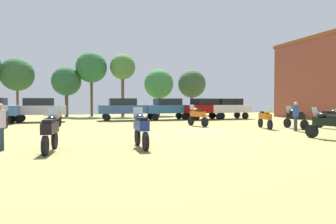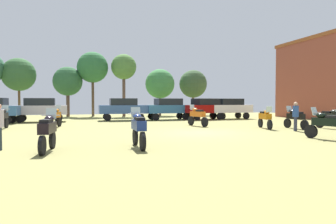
% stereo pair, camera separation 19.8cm
% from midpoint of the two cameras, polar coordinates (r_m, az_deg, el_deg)
% --- Properties ---
extents(ground_plane, '(44.00, 52.00, 0.02)m').
position_cam_midpoint_polar(ground_plane, '(16.77, 5.73, -3.94)').
color(ground_plane, olive).
extents(motorcycle_1, '(0.62, 2.15, 1.51)m').
position_cam_midpoint_polar(motorcycle_1, '(11.30, -5.60, -3.03)').
color(motorcycle_1, black).
rests_on(motorcycle_1, ground).
extents(motorcycle_2, '(0.62, 2.12, 1.44)m').
position_cam_midpoint_polar(motorcycle_2, '(20.71, 22.62, -0.97)').
color(motorcycle_2, black).
rests_on(motorcycle_2, ground).
extents(motorcycle_4, '(0.82, 2.17, 1.49)m').
position_cam_midpoint_polar(motorcycle_4, '(21.25, -20.80, -0.81)').
color(motorcycle_4, black).
rests_on(motorcycle_4, ground).
extents(motorcycle_5, '(0.63, 2.10, 1.48)m').
position_cam_midpoint_polar(motorcycle_5, '(11.11, -21.79, -3.31)').
color(motorcycle_5, black).
rests_on(motorcycle_5, ground).
extents(motorcycle_6, '(0.62, 2.16, 1.47)m').
position_cam_midpoint_polar(motorcycle_6, '(21.56, 27.99, -0.90)').
color(motorcycle_6, black).
rests_on(motorcycle_6, ground).
extents(motorcycle_7, '(0.74, 2.13, 1.44)m').
position_cam_midpoint_polar(motorcycle_7, '(20.15, 17.59, -0.99)').
color(motorcycle_7, black).
rests_on(motorcycle_7, ground).
extents(motorcycle_8, '(0.78, 2.28, 1.50)m').
position_cam_midpoint_polar(motorcycle_8, '(21.24, 5.30, -0.66)').
color(motorcycle_8, black).
rests_on(motorcycle_8, ground).
extents(motorcycle_9, '(0.81, 2.19, 1.46)m').
position_cam_midpoint_polar(motorcycle_9, '(15.41, 27.61, -1.97)').
color(motorcycle_9, black).
rests_on(motorcycle_9, ground).
extents(motorcycle_10, '(0.62, 2.30, 1.49)m').
position_cam_midpoint_polar(motorcycle_10, '(21.38, -29.11, -0.90)').
color(motorcycle_10, black).
rests_on(motorcycle_10, ground).
extents(car_1, '(4.41, 2.07, 2.00)m').
position_cam_midpoint_polar(car_1, '(30.44, 11.16, 0.92)').
color(car_1, black).
rests_on(car_1, ground).
extents(car_2, '(4.37, 1.97, 2.00)m').
position_cam_midpoint_polar(car_2, '(27.65, -23.30, 0.69)').
color(car_2, black).
rests_on(car_2, ground).
extents(car_4, '(4.31, 1.84, 2.00)m').
position_cam_midpoint_polar(car_4, '(27.72, -8.76, 0.83)').
color(car_4, black).
rests_on(car_4, ground).
extents(car_5, '(4.58, 2.65, 2.00)m').
position_cam_midpoint_polar(car_5, '(29.15, 6.78, 0.90)').
color(car_5, black).
rests_on(car_5, ground).
extents(car_6, '(4.43, 2.12, 2.00)m').
position_cam_midpoint_polar(car_6, '(28.52, -0.27, 0.89)').
color(car_6, black).
rests_on(car_6, ground).
extents(person_1, '(0.47, 0.47, 1.70)m').
position_cam_midpoint_polar(person_1, '(19.10, 22.67, -0.36)').
color(person_1, '#303449').
rests_on(person_1, ground).
extents(person_2, '(0.47, 0.47, 1.66)m').
position_cam_midpoint_polar(person_2, '(12.20, -29.44, -1.84)').
color(person_2, '#293741').
rests_on(person_2, ground).
extents(tree_2, '(3.56, 3.56, 5.66)m').
position_cam_midpoint_polar(tree_2, '(36.99, -1.91, 5.31)').
color(tree_2, brown).
rests_on(tree_2, ground).
extents(tree_3, '(3.59, 3.59, 6.46)m').
position_cam_midpoint_polar(tree_3, '(37.02, -26.71, 6.33)').
color(tree_3, brown).
rests_on(tree_3, ground).
extents(tree_4, '(2.92, 2.92, 7.21)m').
position_cam_midpoint_polar(tree_4, '(35.80, -8.71, 8.30)').
color(tree_4, brown).
rests_on(tree_4, ground).
extents(tree_5, '(3.52, 3.52, 7.40)m').
position_cam_midpoint_polar(tree_5, '(36.02, -14.40, 8.13)').
color(tree_5, brown).
rests_on(tree_5, ground).
extents(tree_6, '(3.27, 3.27, 5.64)m').
position_cam_midpoint_polar(tree_6, '(36.15, -18.77, 5.47)').
color(tree_6, brown).
rests_on(tree_6, ground).
extents(tree_7, '(3.54, 3.54, 5.73)m').
position_cam_midpoint_polar(tree_7, '(38.89, 4.38, 5.28)').
color(tree_7, brown).
rests_on(tree_7, ground).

